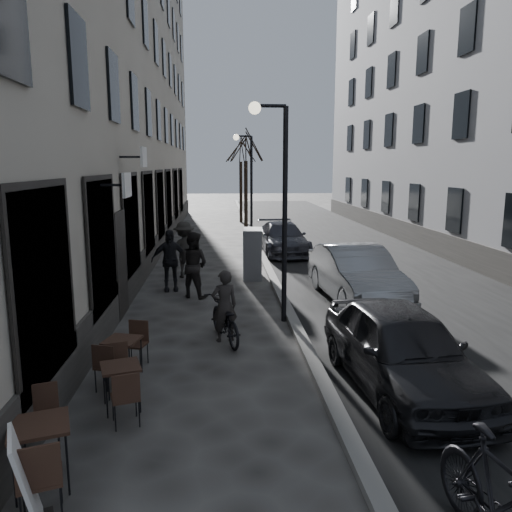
{
  "coord_description": "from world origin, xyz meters",
  "views": [
    {
      "loc": [
        -1.52,
        -5.46,
        3.71
      ],
      "look_at": [
        -0.75,
        4.92,
        1.8
      ],
      "focal_mm": 35.0,
      "sensor_mm": 36.0,
      "label": 1
    }
  ],
  "objects": [
    {
      "name": "ground",
      "position": [
        0.0,
        0.0,
        0.0
      ],
      "size": [
        120.0,
        120.0,
        0.0
      ],
      "primitive_type": "plane",
      "color": "#32302D",
      "rests_on": "ground"
    },
    {
      "name": "road",
      "position": [
        3.85,
        16.0,
        0.0
      ],
      "size": [
        7.3,
        60.0,
        0.0
      ],
      "primitive_type": "cube",
      "color": "black",
      "rests_on": "ground"
    },
    {
      "name": "kerb",
      "position": [
        0.2,
        16.0,
        0.06
      ],
      "size": [
        0.25,
        60.0,
        0.12
      ],
      "primitive_type": "cube",
      "color": "slate",
      "rests_on": "ground"
    },
    {
      "name": "building_left",
      "position": [
        -6.0,
        16.5,
        8.0
      ],
      "size": [
        4.0,
        35.0,
        16.0
      ],
      "primitive_type": "cube",
      "color": "#A19887",
      "rests_on": "ground"
    },
    {
      "name": "building_right",
      "position": [
        9.5,
        16.5,
        8.0
      ],
      "size": [
        4.0,
        35.0,
        16.0
      ],
      "primitive_type": "cube",
      "color": "gray",
      "rests_on": "ground"
    },
    {
      "name": "streetlamp_near",
      "position": [
        -0.17,
        6.0,
        3.16
      ],
      "size": [
        0.9,
        0.28,
        5.09
      ],
      "color": "black",
      "rests_on": "ground"
    },
    {
      "name": "streetlamp_far",
      "position": [
        -0.17,
        18.0,
        3.16
      ],
      "size": [
        0.9,
        0.28,
        5.09
      ],
      "color": "black",
      "rests_on": "ground"
    },
    {
      "name": "tree_near",
      "position": [
        -0.1,
        21.0,
        4.66
      ],
      "size": [
        2.4,
        2.4,
        5.7
      ],
      "color": "black",
      "rests_on": "ground"
    },
    {
      "name": "tree_far",
      "position": [
        -0.1,
        27.0,
        4.66
      ],
      "size": [
        2.4,
        2.4,
        5.7
      ],
      "color": "black",
      "rests_on": "ground"
    },
    {
      "name": "bistro_set_a",
      "position": [
        -3.61,
        -0.05,
        0.49
      ],
      "size": [
        0.92,
        1.66,
        0.95
      ],
      "rotation": [
        0.0,
        0.0,
        0.32
      ],
      "color": "black",
      "rests_on": "ground"
    },
    {
      "name": "bistro_set_b",
      "position": [
        -3.05,
        1.83,
        0.43
      ],
      "size": [
        0.78,
        1.45,
        0.83
      ],
      "rotation": [
        0.0,
        0.0,
        0.3
      ],
      "color": "black",
      "rests_on": "ground"
    },
    {
      "name": "bistro_set_c",
      "position": [
        -3.25,
        3.01,
        0.43
      ],
      "size": [
        0.75,
        1.45,
        0.83
      ],
      "rotation": [
        0.0,
        0.0,
        -0.27
      ],
      "color": "black",
      "rests_on": "ground"
    },
    {
      "name": "sign_board",
      "position": [
        -3.46,
        -0.8,
        0.45
      ],
      "size": [
        0.59,
        0.71,
        1.1
      ],
      "rotation": [
        0.0,
        0.0,
        0.38
      ],
      "color": "black",
      "rests_on": "ground"
    },
    {
      "name": "utility_cabinet",
      "position": [
        -0.44,
        10.68,
        0.82
      ],
      "size": [
        0.69,
        1.14,
        1.64
      ],
      "primitive_type": "cube",
      "rotation": [
        0.0,
        0.0,
        -0.08
      ],
      "color": "slate",
      "rests_on": "ground"
    },
    {
      "name": "bicycle",
      "position": [
        -1.44,
        4.73,
        0.47
      ],
      "size": [
        1.1,
        1.9,
        0.94
      ],
      "primitive_type": "imported",
      "rotation": [
        0.0,
        0.0,
        3.43
      ],
      "color": "black",
      "rests_on": "ground"
    },
    {
      "name": "cyclist_rider",
      "position": [
        -1.44,
        4.73,
        0.77
      ],
      "size": [
        0.64,
        0.51,
        1.54
      ],
      "primitive_type": "imported",
      "rotation": [
        0.0,
        0.0,
        3.43
      ],
      "color": "#282523",
      "rests_on": "ground"
    },
    {
      "name": "pedestrian_near",
      "position": [
        -2.28,
        8.39,
        0.94
      ],
      "size": [
        1.14,
        1.05,
        1.87
      ],
      "primitive_type": "imported",
      "rotation": [
        0.0,
        0.0,
        2.66
      ],
      "color": "black",
      "rests_on": "ground"
    },
    {
      "name": "pedestrian_mid",
      "position": [
        -2.69,
        10.96,
        0.93
      ],
      "size": [
        1.35,
        0.99,
        1.87
      ],
      "primitive_type": "imported",
      "rotation": [
        0.0,
        0.0,
        3.41
      ],
      "color": "#262421",
      "rests_on": "ground"
    },
    {
      "name": "pedestrian_far",
      "position": [
        -3.0,
        9.17,
        0.92
      ],
      "size": [
        1.13,
        0.59,
        1.84
      ],
      "primitive_type": "imported",
      "rotation": [
        0.0,
        0.0,
        0.14
      ],
      "color": "black",
      "rests_on": "ground"
    },
    {
      "name": "car_near",
      "position": [
        1.45,
        2.14,
        0.72
      ],
      "size": [
        1.99,
        4.34,
        1.44
      ],
      "primitive_type": "imported",
      "rotation": [
        0.0,
        0.0,
        0.07
      ],
      "color": "black",
      "rests_on": "ground"
    },
    {
      "name": "car_mid",
      "position": [
        2.2,
        7.63,
        0.76
      ],
      "size": [
        1.9,
        4.69,
        1.51
      ],
      "primitive_type": "imported",
      "rotation": [
        0.0,
        0.0,
        0.07
      ],
      "color": "gray",
      "rests_on": "ground"
    },
    {
      "name": "car_far",
      "position": [
        1.15,
        15.29,
        0.65
      ],
      "size": [
        2.06,
        4.54,
        1.29
      ],
      "primitive_type": "imported",
      "rotation": [
        0.0,
        0.0,
        0.06
      ],
      "color": "#33343D",
      "rests_on": "ground"
    },
    {
      "name": "moped",
      "position": [
        1.08,
        -1.47,
        0.6
      ],
      "size": [
        0.81,
        2.04,
        1.19
      ],
      "primitive_type": "imported",
      "rotation": [
        0.0,
        0.0,
        0.13
      ],
      "color": "black",
      "rests_on": "ground"
    }
  ]
}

